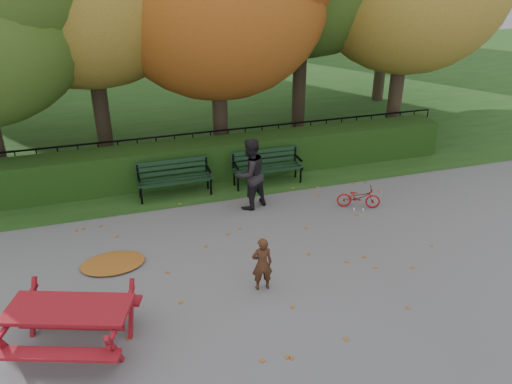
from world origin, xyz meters
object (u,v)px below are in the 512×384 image
object	(u,v)px
bicycle	(359,197)
child	(262,264)
bench_right	(267,164)
picnic_table	(70,317)
adult	(250,174)
bench_left	(174,176)

from	to	relation	value
bicycle	child	bearing A→B (deg)	149.54
bench_right	picnic_table	bearing A→B (deg)	-134.27
picnic_table	bicycle	bearing A→B (deg)	43.73
bench_right	adult	size ratio (longest dim) A/B	1.05
bench_right	bicycle	distance (m)	2.57
picnic_table	bench_right	bearing A→B (deg)	65.13
bench_left	bench_right	xyz separation A→B (m)	(2.40, 0.00, 0.00)
bench_left	adult	bearing A→B (deg)	-36.70
child	bicycle	bearing A→B (deg)	-139.12
bench_right	adult	world-z (taller)	adult
bench_left	bicycle	world-z (taller)	bench_left
bench_right	child	world-z (taller)	child
child	bench_right	bearing A→B (deg)	-104.94
bench_left	child	distance (m)	4.38
bench_right	bicycle	xyz separation A→B (m)	(1.63, -1.98, -0.25)
bench_left	adult	distance (m)	2.01
bench_right	bicycle	bearing A→B (deg)	-50.50
bench_right	child	bearing A→B (deg)	-109.62
bench_left	picnic_table	distance (m)	5.38
bench_left	adult	world-z (taller)	adult
adult	bicycle	size ratio (longest dim) A/B	1.69
picnic_table	adult	size ratio (longest dim) A/B	1.28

